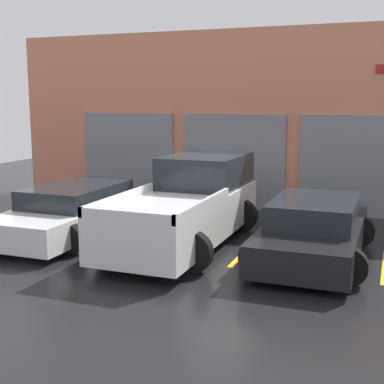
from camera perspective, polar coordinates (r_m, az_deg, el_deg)
ground_plane at (r=12.90m, az=1.46°, el=-4.16°), size 28.00×28.00×0.00m
shophouse_building at (r=15.66m, az=5.53°, el=7.50°), size 14.54×0.68×5.08m
pickup_truck at (r=11.72m, az=-0.29°, el=-1.34°), size 2.41×5.27×1.84m
sedan_white at (r=12.75m, az=-12.36°, el=-1.98°), size 2.29×4.67×1.16m
sedan_side at (r=10.81m, az=12.81°, el=-4.06°), size 2.25×4.23×1.20m
parking_stripe_far_left at (r=13.64m, az=-17.18°, el=-3.81°), size 0.12×2.20×0.01m
parking_stripe_left at (r=12.17m, az=-6.91°, el=-5.07°), size 0.12×2.20×0.01m
parking_stripe_centre at (r=11.19m, az=5.68°, el=-6.38°), size 0.12×2.20×0.01m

